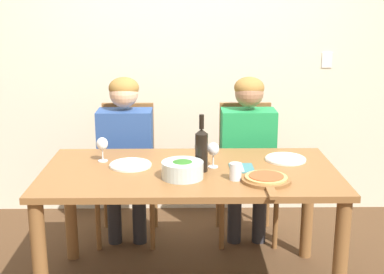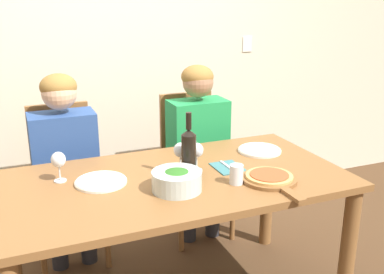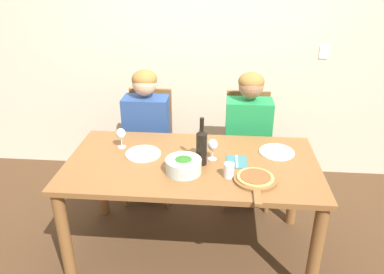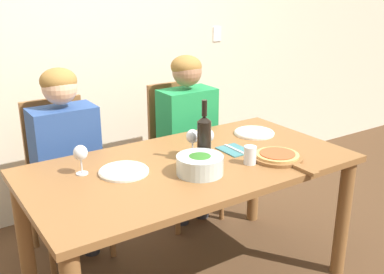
% 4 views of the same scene
% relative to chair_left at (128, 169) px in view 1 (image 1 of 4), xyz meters
% --- Properties ---
extents(back_wall, '(10.00, 0.06, 2.70)m').
position_rel_chair_left_xyz_m(back_wall, '(0.45, 0.51, 0.84)').
color(back_wall, beige).
rests_on(back_wall, ground).
extents(dining_table, '(1.72, 0.90, 0.76)m').
position_rel_chair_left_xyz_m(dining_table, '(0.45, -0.78, 0.14)').
color(dining_table, brown).
rests_on(dining_table, ground).
extents(chair_left, '(0.42, 0.42, 0.98)m').
position_rel_chair_left_xyz_m(chair_left, '(0.00, 0.00, 0.00)').
color(chair_left, brown).
rests_on(chair_left, ground).
extents(chair_right, '(0.42, 0.42, 0.98)m').
position_rel_chair_left_xyz_m(chair_right, '(0.87, 0.00, 0.00)').
color(chair_right, brown).
rests_on(chair_right, ground).
extents(person_woman, '(0.47, 0.51, 1.20)m').
position_rel_chair_left_xyz_m(person_woman, '(0.00, -0.12, 0.21)').
color(person_woman, '#28282D').
rests_on(person_woman, ground).
extents(person_man, '(0.47, 0.51, 1.20)m').
position_rel_chair_left_xyz_m(person_man, '(0.87, -0.12, 0.21)').
color(person_man, '#28282D').
rests_on(person_man, ground).
extents(wine_bottle, '(0.07, 0.07, 0.33)m').
position_rel_chair_left_xyz_m(wine_bottle, '(0.51, -0.81, 0.38)').
color(wine_bottle, black).
rests_on(wine_bottle, dining_table).
extents(broccoli_bowl, '(0.23, 0.23, 0.10)m').
position_rel_chair_left_xyz_m(broccoli_bowl, '(0.41, -0.93, 0.30)').
color(broccoli_bowl, silver).
rests_on(broccoli_bowl, dining_table).
extents(dinner_plate_left, '(0.25, 0.25, 0.02)m').
position_rel_chair_left_xyz_m(dinner_plate_left, '(0.10, -0.71, 0.26)').
color(dinner_plate_left, silver).
rests_on(dinner_plate_left, dining_table).
extents(dinner_plate_right, '(0.25, 0.25, 0.02)m').
position_rel_chair_left_xyz_m(dinner_plate_right, '(1.04, -0.61, 0.26)').
color(dinner_plate_right, silver).
rests_on(dinner_plate_right, dining_table).
extents(pizza_on_board, '(0.27, 0.41, 0.04)m').
position_rel_chair_left_xyz_m(pizza_on_board, '(0.86, -1.01, 0.27)').
color(pizza_on_board, brown).
rests_on(pizza_on_board, dining_table).
extents(wine_glass_left, '(0.07, 0.07, 0.15)m').
position_rel_chair_left_xyz_m(wine_glass_left, '(-0.08, -0.61, 0.36)').
color(wine_glass_left, silver).
rests_on(wine_glass_left, dining_table).
extents(wine_glass_right, '(0.07, 0.07, 0.15)m').
position_rel_chair_left_xyz_m(wine_glass_right, '(0.59, -0.74, 0.36)').
color(wine_glass_right, silver).
rests_on(wine_glass_right, dining_table).
extents(wine_glass_centre, '(0.07, 0.07, 0.15)m').
position_rel_chair_left_xyz_m(wine_glass_centre, '(0.51, -0.71, 0.36)').
color(wine_glass_centre, silver).
rests_on(wine_glass_centre, dining_table).
extents(water_tumbler, '(0.07, 0.07, 0.10)m').
position_rel_chair_left_xyz_m(water_tumbler, '(0.70, -0.97, 0.30)').
color(water_tumbler, silver).
rests_on(water_tumbler, dining_table).
extents(fork_on_napkin, '(0.14, 0.18, 0.01)m').
position_rel_chair_left_xyz_m(fork_on_napkin, '(0.75, -0.77, 0.25)').
color(fork_on_napkin, '#387075').
rests_on(fork_on_napkin, dining_table).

